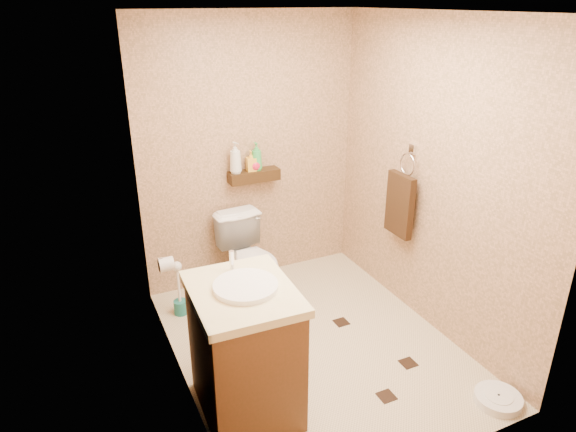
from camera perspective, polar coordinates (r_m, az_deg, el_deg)
ground at (r=4.10m, az=2.81°, el=-14.05°), size 2.50×2.50×0.00m
wall_back at (r=4.59m, az=-4.23°, el=6.90°), size 2.00×0.04×2.40m
wall_front at (r=2.59m, az=16.41°, el=-7.41°), size 2.00×0.04×2.40m
wall_left at (r=3.20m, az=-12.85°, el=-1.03°), size 0.04×2.50×2.40m
wall_right at (r=4.06m, az=15.77°, el=3.88°), size 0.04×2.50×2.40m
ceiling at (r=3.28m, az=3.67°, el=21.74°), size 2.00×2.50×0.02m
wall_shelf at (r=4.57m, az=-3.80°, el=4.48°), size 0.46×0.14×0.10m
floor_accents at (r=4.10m, az=3.48°, el=-14.08°), size 1.12×1.37×0.01m
toilet at (r=4.48m, az=-4.04°, el=-4.97°), size 0.47×0.76×0.74m
vanity at (r=3.31m, az=-4.83°, el=-14.53°), size 0.63×0.75×1.03m
bathroom_scale at (r=3.86m, az=22.31°, el=-18.28°), size 0.35×0.35×0.06m
toilet_brush at (r=4.44m, az=-11.96°, el=-8.67°), size 0.11×0.11×0.49m
towel_ring at (r=4.27m, az=12.38°, el=1.54°), size 0.12×0.30×0.76m
toilet_paper at (r=4.04m, az=-13.40°, el=-5.24°), size 0.12×0.11×0.12m
bottle_a at (r=4.46m, az=-5.87°, el=6.46°), size 0.13×0.13×0.28m
bottle_b at (r=4.52m, az=-4.13°, el=6.12°), size 0.09×0.09×0.18m
bottle_c at (r=4.54m, az=-3.74°, el=5.96°), size 0.12×0.12×0.14m
bottle_d at (r=4.53m, az=-3.51°, el=6.62°), size 0.10×0.10×0.25m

